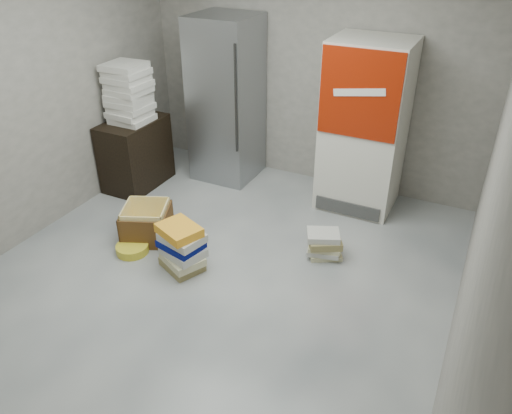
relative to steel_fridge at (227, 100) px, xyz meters
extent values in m
plane|color=#B7B6B2|center=(0.90, -2.13, -0.95)|extent=(5.00, 5.00, 0.00)
cube|color=#9D968D|center=(0.90, 0.37, 0.45)|extent=(4.00, 0.04, 2.80)
cube|color=#9D968D|center=(2.90, -2.13, 0.45)|extent=(0.04, 5.00, 2.80)
cube|color=gray|center=(0.00, 0.00, 0.00)|extent=(0.70, 0.70, 1.90)
cylinder|color=#333333|center=(0.32, -0.36, 0.15)|extent=(0.02, 0.02, 1.19)
cube|color=silver|center=(1.65, 0.00, -0.05)|extent=(0.80, 0.70, 1.80)
cube|color=#921A05|center=(1.65, -0.36, 0.40)|extent=(0.78, 0.02, 0.85)
cube|color=white|center=(1.65, -0.37, 0.43)|extent=(0.50, 0.01, 0.14)
cube|color=#3F3F3F|center=(1.65, -0.36, -0.85)|extent=(0.70, 0.02, 0.15)
cube|color=black|center=(-0.83, -0.73, -0.55)|extent=(0.50, 0.80, 0.80)
cube|color=silver|center=(-0.81, -0.73, -0.12)|extent=(0.40, 0.40, 0.06)
cube|color=silver|center=(-0.83, -0.74, -0.05)|extent=(0.42, 0.42, 0.06)
cube|color=silver|center=(-0.82, -0.72, 0.01)|extent=(0.42, 0.42, 0.06)
cube|color=silver|center=(-0.83, -0.73, 0.08)|extent=(0.41, 0.41, 0.06)
cube|color=silver|center=(-0.83, -0.73, 0.14)|extent=(0.42, 0.42, 0.06)
cube|color=silver|center=(-0.82, -0.72, 0.21)|extent=(0.42, 0.42, 0.06)
cube|color=silver|center=(-0.81, -0.71, 0.27)|extent=(0.42, 0.42, 0.06)
cube|color=silver|center=(-0.83, -0.72, 0.34)|extent=(0.40, 0.40, 0.06)
cube|color=silver|center=(-0.82, -0.72, 0.40)|extent=(0.41, 0.41, 0.06)
cube|color=silver|center=(-0.83, -0.73, 0.47)|extent=(0.41, 0.41, 0.06)
cube|color=olive|center=(0.56, -1.90, -0.91)|extent=(0.45, 0.42, 0.08)
cube|color=beige|center=(0.58, -1.91, -0.84)|extent=(0.46, 0.42, 0.07)
cube|color=beige|center=(0.59, -1.90, -0.76)|extent=(0.44, 0.39, 0.08)
cube|color=navy|center=(0.57, -1.90, -0.69)|extent=(0.42, 0.36, 0.07)
cube|color=beige|center=(0.59, -1.90, -0.61)|extent=(0.43, 0.37, 0.08)
cube|color=orange|center=(0.57, -1.91, -0.54)|extent=(0.45, 0.41, 0.08)
cube|color=beige|center=(1.68, -1.13, -0.93)|extent=(0.37, 0.35, 0.04)
cube|color=beige|center=(1.67, -1.15, -0.88)|extent=(0.35, 0.30, 0.05)
cube|color=beige|center=(1.67, -1.14, -0.84)|extent=(0.35, 0.31, 0.04)
cube|color=olive|center=(1.68, -1.16, -0.78)|extent=(0.37, 0.35, 0.07)
cube|color=beige|center=(1.66, -1.16, -0.72)|extent=(0.37, 0.33, 0.06)
cube|color=yellow|center=(-0.02, -1.63, -0.94)|extent=(0.55, 0.55, 0.01)
cube|color=brown|center=(-0.11, -1.43, -0.79)|extent=(0.42, 0.19, 0.32)
cube|color=brown|center=(0.06, -1.83, -0.79)|extent=(0.42, 0.19, 0.32)
cube|color=brown|center=(-0.22, -1.72, -0.79)|extent=(0.19, 0.42, 0.32)
cube|color=brown|center=(0.18, -1.55, -0.79)|extent=(0.19, 0.42, 0.32)
cube|color=yellow|center=(-0.10, -1.45, -0.77)|extent=(0.38, 0.17, 0.36)
cube|color=yellow|center=(0.06, -1.81, -0.77)|extent=(0.38, 0.17, 0.36)
cube|color=yellow|center=(-0.20, -1.71, -0.77)|extent=(0.17, 0.38, 0.36)
cube|color=yellow|center=(0.16, -1.55, -0.77)|extent=(0.17, 0.38, 0.36)
cylinder|color=gold|center=(0.00, -1.91, -0.91)|extent=(0.35, 0.35, 0.08)
camera|label=1|loc=(2.81, -4.91, 1.87)|focal=35.00mm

